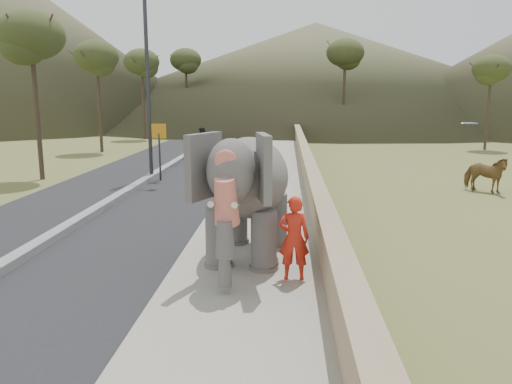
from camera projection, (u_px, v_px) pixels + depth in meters
The scene contains 13 objects.
ground at pixel (233, 332), 7.69m from camera, with size 160.00×160.00×0.00m, color olive.
road at pixel (123, 197), 17.77m from camera, with size 7.00×120.00×0.03m, color black.
median at pixel (123, 194), 17.76m from camera, with size 0.35×120.00×0.22m, color black.
walkway at pixel (263, 197), 17.47m from camera, with size 3.00×120.00×0.15m, color #9E9687.
parapet at pixel (311, 184), 17.28m from camera, with size 0.30×120.00×1.10m, color tan.
lamppost at pixel (154, 63), 20.58m from camera, with size 1.76×0.36×8.00m.
signboard at pixel (159, 142), 20.77m from camera, with size 0.60×0.08×2.40m.
cow at pixel (485, 174), 18.47m from camera, with size 0.74×1.62×1.37m, color brown.
distant_car at pixel (471, 130), 41.55m from camera, with size 1.70×4.23×1.44m, color silver.
hill_far at pixel (315, 71), 74.61m from camera, with size 80.00×80.00×14.00m, color brown.
elephant_and_man at pixel (250, 195), 10.63m from camera, with size 2.39×3.93×2.70m.
motorcyclist at pixel (205, 149), 26.76m from camera, with size 1.24×1.89×1.88m.
trees at pixel (295, 92), 35.72m from camera, with size 46.99×44.04×8.61m.
Camera 1 is at (0.78, -7.09, 3.59)m, focal length 35.00 mm.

